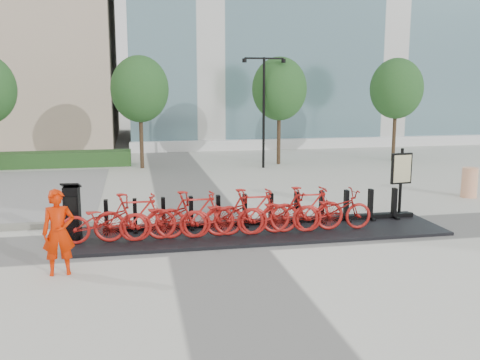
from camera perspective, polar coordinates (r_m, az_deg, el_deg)
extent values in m
plane|color=beige|center=(13.44, -2.94, -6.30)|extent=(120.00, 120.00, 0.00)
cube|color=#1F4A1E|center=(26.38, -18.07, 2.14)|extent=(6.00, 1.20, 0.70)
cylinder|color=brown|center=(24.87, -10.48, 4.68)|extent=(0.18, 0.18, 3.00)
ellipsoid|color=#1D541F|center=(24.76, -10.64, 9.52)|extent=(2.60, 2.60, 2.99)
cylinder|color=brown|center=(25.79, 4.16, 5.01)|extent=(0.18, 0.18, 3.00)
ellipsoid|color=#1D541F|center=(25.69, 4.22, 9.68)|extent=(2.60, 2.60, 2.99)
cylinder|color=brown|center=(27.99, 16.13, 5.05)|extent=(0.18, 0.18, 3.00)
ellipsoid|color=#1D541F|center=(27.90, 16.35, 9.34)|extent=(2.60, 2.60, 2.99)
cylinder|color=black|center=(24.50, 2.54, 7.10)|extent=(0.12, 0.12, 5.00)
cube|color=black|center=(24.39, 1.54, 12.85)|extent=(0.90, 0.08, 0.08)
cube|color=black|center=(24.61, 3.63, 12.81)|extent=(0.90, 0.08, 0.08)
cylinder|color=black|center=(24.29, 0.47, 12.63)|extent=(0.20, 0.20, 0.18)
cylinder|color=black|center=(24.72, 4.66, 12.56)|extent=(0.20, 0.20, 0.18)
cube|color=black|center=(13.95, 2.18, -5.51)|extent=(9.60, 2.40, 0.08)
imported|color=#A21713|center=(13.13, -14.27, -4.24)|extent=(2.03, 0.71, 1.07)
imported|color=#A21713|center=(13.09, -11.13, -3.89)|extent=(1.97, 0.56, 1.18)
imported|color=#A21713|center=(13.12, -7.97, -4.02)|extent=(2.03, 0.71, 1.07)
imported|color=#A21713|center=(13.17, -4.84, -3.65)|extent=(1.97, 0.56, 1.18)
imported|color=#A21713|center=(13.28, -1.74, -3.76)|extent=(2.03, 0.71, 1.07)
imported|color=#A21713|center=(13.40, 1.30, -3.37)|extent=(1.97, 0.56, 1.18)
imported|color=#A21713|center=(13.58, 4.27, -3.47)|extent=(2.03, 0.71, 1.07)
imported|color=#A21713|center=(13.78, 7.17, -3.07)|extent=(1.97, 0.56, 1.18)
imported|color=#A21713|center=(14.03, 9.96, -3.15)|extent=(2.03, 0.71, 1.07)
cube|color=black|center=(13.60, -17.45, -3.40)|extent=(0.40, 0.35, 1.30)
cube|color=black|center=(13.46, -17.61, -0.54)|extent=(0.48, 0.41, 0.17)
cube|color=black|center=(13.38, -17.58, -2.50)|extent=(0.26, 0.05, 0.36)
imported|color=red|center=(11.38, -18.79, -5.31)|extent=(0.68, 0.48, 1.76)
cylinder|color=orange|center=(19.81, 23.28, -0.25)|extent=(0.58, 0.58, 1.02)
cylinder|color=black|center=(16.26, 16.77, -0.23)|extent=(0.09, 0.09, 1.99)
cube|color=black|center=(16.19, 16.84, 1.19)|extent=(0.66, 0.16, 0.90)
cube|color=#C3BD8C|center=(16.15, 16.93, 1.16)|extent=(0.56, 0.08, 0.80)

